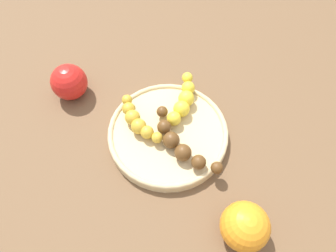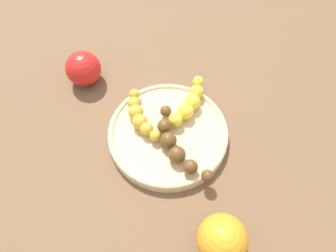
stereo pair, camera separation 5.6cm
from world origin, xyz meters
TOP-DOWN VIEW (x-y plane):
  - ground_plane at (0.00, 0.00)m, footprint 2.40×2.40m
  - fruit_bowl at (0.00, 0.00)m, footprint 0.22×0.22m
  - banana_overripe at (-0.03, -0.02)m, footprint 0.13×0.12m
  - banana_yellow at (0.05, -0.02)m, footprint 0.14×0.07m
  - banana_spotted at (0.01, 0.06)m, footprint 0.10×0.08m
  - apple_red at (0.10, 0.20)m, footprint 0.07×0.07m
  - orange_fruit at (-0.17, -0.12)m, footprint 0.08×0.08m

SIDE VIEW (x-z plane):
  - ground_plane at x=0.00m, z-range 0.00..0.00m
  - fruit_bowl at x=0.00m, z-range 0.00..0.02m
  - banana_spotted at x=0.01m, z-range 0.02..0.05m
  - banana_overripe at x=-0.03m, z-range 0.02..0.05m
  - banana_yellow at x=0.05m, z-range 0.02..0.05m
  - apple_red at x=0.10m, z-range 0.00..0.07m
  - orange_fruit at x=-0.17m, z-range 0.00..0.08m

